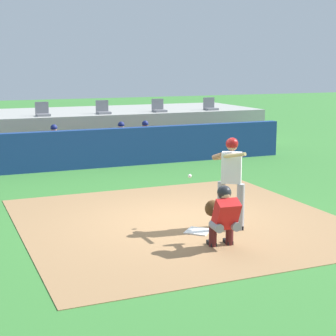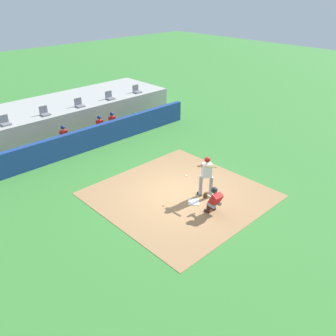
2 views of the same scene
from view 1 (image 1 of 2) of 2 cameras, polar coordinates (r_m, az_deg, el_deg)
The scene contains 15 objects.
ground_plane at distance 11.46m, azimuth 1.36°, elevation -5.52°, with size 80.00×80.00×0.00m, color #387A33.
dirt_infield at distance 11.46m, azimuth 1.36°, elevation -5.49°, with size 6.40×6.40×0.01m, color #9E754C.
home_plate at distance 10.76m, azimuth 3.10°, elevation -6.50°, with size 0.44×0.44×0.02m, color white.
batter_at_plate at distance 10.81m, azimuth 6.47°, elevation -0.91°, with size 0.54×0.91×1.80m.
catcher_crouched at distance 9.77m, azimuth 5.69°, elevation -4.75°, with size 0.51×1.86×1.13m.
dugout_wall at distance 17.34m, azimuth -7.42°, elevation 2.00°, with size 13.00×0.30×1.20m, color navy.
dugout_bench at distance 18.35m, azimuth -8.22°, elevation 1.27°, with size 11.80×0.44×0.45m, color olive.
dugout_player_1 at distance 17.90m, azimuth -11.50°, elevation 2.38°, with size 0.49×0.70×1.30m.
dugout_player_2 at distance 18.45m, azimuth -4.69°, elevation 2.81°, with size 0.49×0.70×1.30m.
dugout_player_3 at distance 18.73m, azimuth -2.21°, elevation 2.96°, with size 0.49×0.70×1.30m.
stands_platform at distance 21.56m, azimuth -10.54°, elevation 3.88°, with size 15.00×4.40×1.40m, color #9E9E99.
stadium_seat_2 at distance 19.79m, azimuth -12.76°, elevation 5.63°, with size 0.46×0.46×0.48m.
stadium_seat_3 at distance 20.27m, azimuth -6.69°, elevation 5.93°, with size 0.46×0.46×0.48m.
stadium_seat_4 at distance 20.97m, azimuth -0.96°, elevation 6.16°, with size 0.46×0.46×0.48m.
stadium_seat_5 at distance 21.86m, azimuth 4.35°, elevation 6.32°, with size 0.46×0.46×0.48m.
Camera 1 is at (-4.49, -10.04, 3.21)m, focal length 59.36 mm.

